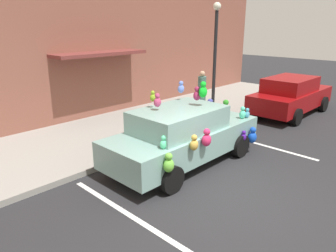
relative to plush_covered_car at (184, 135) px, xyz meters
The scene contains 10 objects.
ground_plane 2.07m from the plush_covered_car, 111.10° to the right, with size 60.00×60.00×0.00m, color #262628.
sidewalk 3.37m from the plush_covered_car, 102.09° to the left, with size 24.00×4.00×0.15m, color gray.
storefront_building 5.91m from the plush_covered_car, 97.16° to the left, with size 24.00×1.25×6.40m.
parking_stripe_front 2.92m from the plush_covered_car, 16.21° to the right, with size 0.12×3.60×0.01m, color silver.
parking_stripe_rear 2.81m from the plush_covered_car, 163.05° to the right, with size 0.12×3.60×0.01m, color silver.
plush_covered_car is the anchor object (origin of this frame).
parked_sedan_behind 6.71m from the plush_covered_car, ahead, with size 4.41×1.93×1.54m.
teddy_bear_on_sidewalk 1.75m from the plush_covered_car, 95.70° to the left, with size 0.37×0.31×0.70m.
street_lamp_post 4.41m from the plush_covered_car, 25.40° to the left, with size 0.28×0.28×4.14m.
pedestrian_near_shopfront 4.50m from the plush_covered_car, 32.32° to the left, with size 0.32×0.32×1.71m.
Camera 1 is at (-5.22, -3.36, 3.57)m, focal length 33.86 mm.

